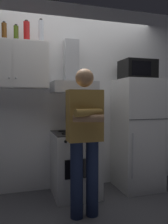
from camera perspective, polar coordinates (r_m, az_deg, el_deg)
name	(u,v)px	position (r m, az deg, el deg)	size (l,w,h in m)	color
ground_plane	(84,202)	(3.14, 0.00, -21.43)	(7.00, 7.00, 0.00)	#4C4C51
back_wall_tiled	(72,97)	(3.44, -2.90, 3.83)	(4.80, 0.10, 2.70)	white
upper_cabinet	(12,65)	(3.15, -17.38, 11.09)	(0.90, 0.37, 0.60)	white
stove_oven	(75,164)	(3.21, -2.20, -12.69)	(0.60, 0.62, 0.87)	white
range_hood	(73,79)	(3.22, -2.81, 8.29)	(0.60, 0.44, 0.75)	#B7BABF
refrigerator	(137,134)	(3.49, 13.13, -5.32)	(0.60, 0.62, 1.60)	silver
microwave	(137,70)	(3.50, 13.16, 10.15)	(0.48, 0.37, 0.28)	black
person_standing	(85,136)	(2.52, 0.17, -6.10)	(0.38, 0.33, 1.64)	#192342
cooking_pot	(87,128)	(3.03, 0.74, -4.04)	(0.31, 0.21, 0.11)	#B7BABF
bottle_beer_brown	(4,32)	(3.26, -19.24, 18.28)	(0.06, 0.06, 0.25)	brown
bottle_vodka_clear	(41,32)	(3.23, -10.65, 19.09)	(0.07, 0.07, 0.31)	silver
bottle_soda_red	(27,32)	(3.21, -14.09, 18.84)	(0.08, 0.08, 0.27)	red
bottle_olive_oil	(16,34)	(3.24, -16.54, 18.17)	(0.06, 0.06, 0.22)	#4C6B19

